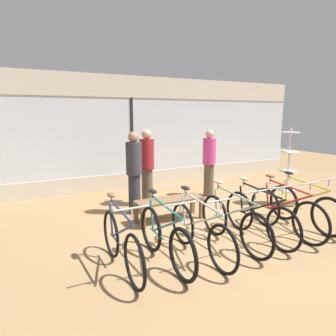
% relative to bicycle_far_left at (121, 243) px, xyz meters
% --- Properties ---
extents(ground_plane, '(24.00, 24.00, 0.00)m').
position_rel_bicycle_far_left_xyz_m(ground_plane, '(1.84, 0.37, -0.40)').
color(ground_plane, '#99754C').
extents(shop_back_wall, '(12.00, 0.08, 3.20)m').
position_rel_bicycle_far_left_xyz_m(shop_back_wall, '(1.84, 4.43, 1.24)').
color(shop_back_wall, beige).
rests_on(shop_back_wall, ground_plane).
extents(bicycle_far_left, '(0.46, 1.69, 1.04)m').
position_rel_bicycle_far_left_xyz_m(bicycle_far_left, '(0.00, 0.00, 0.00)').
color(bicycle_far_left, black).
rests_on(bicycle_far_left, ground_plane).
extents(bicycle_left, '(0.46, 1.72, 1.04)m').
position_rel_bicycle_far_left_xyz_m(bicycle_left, '(0.62, -0.11, -0.00)').
color(bicycle_left, black).
rests_on(bicycle_left, ground_plane).
extents(bicycle_center_left, '(0.46, 1.77, 1.03)m').
position_rel_bicycle_far_left_xyz_m(bicycle_center_left, '(1.19, -0.15, -0.01)').
color(bicycle_center_left, black).
rests_on(bicycle_center_left, ground_plane).
extents(bicycle_center, '(0.46, 1.78, 1.05)m').
position_rel_bicycle_far_left_xyz_m(bicycle_center, '(1.88, -0.07, 0.00)').
color(bicycle_center, black).
rests_on(bicycle_center, ground_plane).
extents(bicycle_center_right, '(0.46, 1.76, 1.05)m').
position_rel_bicycle_far_left_xyz_m(bicycle_center_right, '(2.44, -0.08, 0.00)').
color(bicycle_center_right, black).
rests_on(bicycle_center_right, ground_plane).
extents(bicycle_right, '(0.46, 1.75, 1.06)m').
position_rel_bicycle_far_left_xyz_m(bicycle_right, '(3.02, -0.14, 0.01)').
color(bicycle_right, black).
rests_on(bicycle_right, ground_plane).
extents(bicycle_far_right, '(0.46, 1.72, 1.05)m').
position_rel_bicycle_far_left_xyz_m(bicycle_far_right, '(3.61, -0.05, -0.00)').
color(bicycle_far_right, black).
rests_on(bicycle_far_right, ground_plane).
extents(accessory_rack, '(0.48, 0.48, 1.83)m').
position_rel_bicycle_far_left_xyz_m(accessory_rack, '(4.53, 1.15, 0.35)').
color(accessory_rack, '#333333').
rests_on(accessory_rack, ground_plane).
extents(display_bench, '(1.40, 0.44, 0.46)m').
position_rel_bicycle_far_left_xyz_m(display_bench, '(1.51, 1.45, -0.02)').
color(display_bench, brown).
rests_on(display_bench, ground_plane).
extents(customer_near_rack, '(0.48, 0.48, 1.74)m').
position_rel_bicycle_far_left_xyz_m(customer_near_rack, '(3.31, 2.65, 0.52)').
color(customer_near_rack, brown).
rests_on(customer_near_rack, ground_plane).
extents(customer_by_window, '(0.36, 0.49, 1.80)m').
position_rel_bicycle_far_left_xyz_m(customer_by_window, '(1.53, 2.64, 0.58)').
color(customer_by_window, brown).
rests_on(customer_by_window, ground_plane).
extents(customer_mid_floor, '(0.42, 0.42, 1.78)m').
position_rel_bicycle_far_left_xyz_m(customer_mid_floor, '(1.05, 2.21, 0.55)').
color(customer_mid_floor, '#2D2D38').
rests_on(customer_mid_floor, ground_plane).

